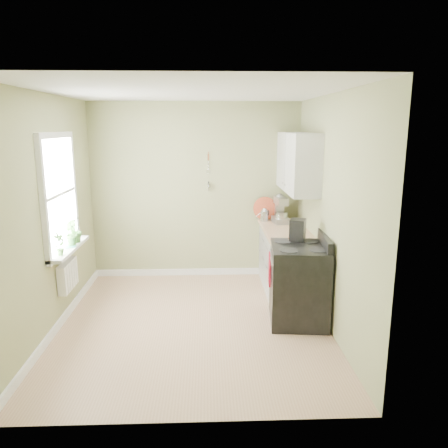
{
  "coord_description": "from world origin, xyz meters",
  "views": [
    {
      "loc": [
        0.18,
        -4.9,
        2.34
      ],
      "look_at": [
        0.39,
        0.55,
        1.11
      ],
      "focal_mm": 35.0,
      "sensor_mm": 36.0,
      "label": 1
    }
  ],
  "objects_px": {
    "stove": "(299,283)",
    "stand_mixer": "(281,211)",
    "coffee_maker": "(297,232)",
    "kettle": "(264,215)"
  },
  "relations": [
    {
      "from": "stand_mixer",
      "to": "coffee_maker",
      "type": "height_order",
      "value": "stand_mixer"
    },
    {
      "from": "stand_mixer",
      "to": "coffee_maker",
      "type": "bearing_deg",
      "value": -89.63
    },
    {
      "from": "stove",
      "to": "stand_mixer",
      "type": "xyz_separation_m",
      "value": [
        0.0,
        1.46,
        0.61
      ]
    },
    {
      "from": "stand_mixer",
      "to": "kettle",
      "type": "relative_size",
      "value": 2.11
    },
    {
      "from": "stove",
      "to": "kettle",
      "type": "bearing_deg",
      "value": 98.25
    },
    {
      "from": "coffee_maker",
      "to": "kettle",
      "type": "bearing_deg",
      "value": 100.26
    },
    {
      "from": "stand_mixer",
      "to": "kettle",
      "type": "distance_m",
      "value": 0.27
    },
    {
      "from": "kettle",
      "to": "coffee_maker",
      "type": "height_order",
      "value": "coffee_maker"
    },
    {
      "from": "stove",
      "to": "stand_mixer",
      "type": "relative_size",
      "value": 2.5
    },
    {
      "from": "stove",
      "to": "kettle",
      "type": "distance_m",
      "value": 1.68
    }
  ]
}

